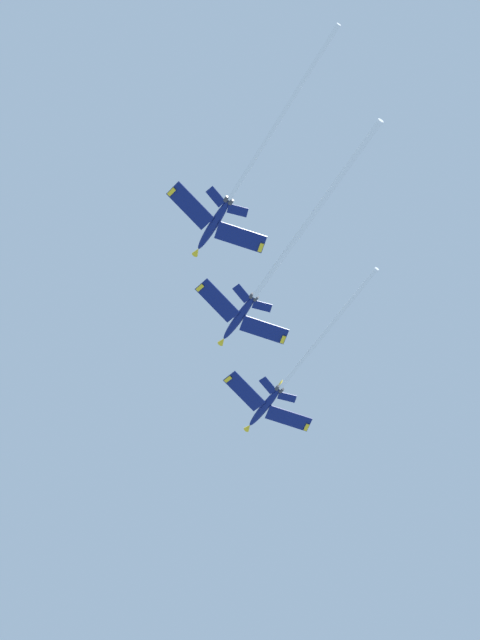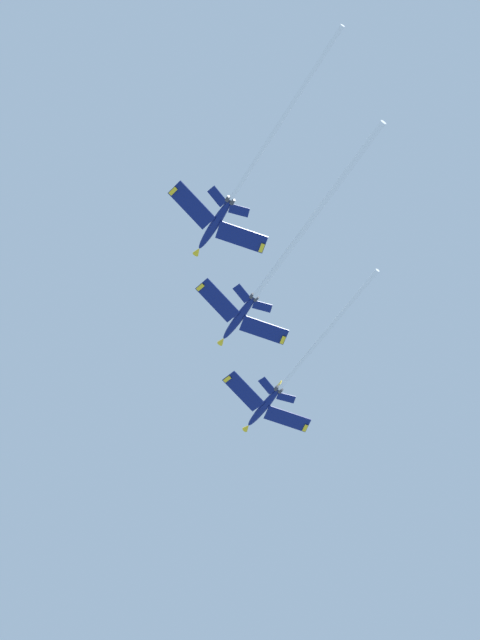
{
  "view_description": "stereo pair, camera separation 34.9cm",
  "coord_description": "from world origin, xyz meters",
  "views": [
    {
      "loc": [
        -29.15,
        -19.3,
        1.73
      ],
      "look_at": [
        -13.08,
        6.4,
        156.15
      ],
      "focal_mm": 46.3,
      "sensor_mm": 36.0,
      "label": 1
    },
    {
      "loc": [
        -29.45,
        -19.11,
        1.73
      ],
      "look_at": [
        -13.08,
        6.4,
        156.15
      ],
      "focal_mm": 46.3,
      "sensor_mm": 36.0,
      "label": 2
    }
  ],
  "objects": [
    {
      "name": "jet_third",
      "position": [
        -27.0,
        -13.63,
        147.3
      ],
      "size": [
        20.15,
        44.66,
        21.01
      ],
      "color": "navy"
    },
    {
      "name": "jet_lead",
      "position": [
        1.23,
        13.38,
        158.68
      ],
      "size": [
        20.15,
        43.06,
        19.59
      ],
      "color": "navy"
    },
    {
      "name": "jet_second",
      "position": [
        -13.37,
        -5.63,
        151.26
      ],
      "size": [
        20.15,
        49.92,
        23.2
      ],
      "color": "navy"
    }
  ]
}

